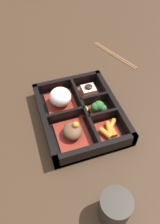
% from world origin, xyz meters
% --- Properties ---
extents(ground_plane, '(3.00, 3.00, 0.00)m').
position_xyz_m(ground_plane, '(0.00, 0.00, 0.00)').
color(ground_plane, '#382619').
extents(bento_base, '(0.27, 0.22, 0.01)m').
position_xyz_m(bento_base, '(0.00, 0.00, 0.01)').
color(bento_base, black).
rests_on(bento_base, ground_plane).
extents(bento_rim, '(0.27, 0.22, 0.04)m').
position_xyz_m(bento_rim, '(-0.00, -0.00, 0.02)').
color(bento_rim, black).
rests_on(bento_rim, ground_plane).
extents(bowl_stew, '(0.10, 0.08, 0.05)m').
position_xyz_m(bowl_stew, '(-0.06, 0.04, 0.03)').
color(bowl_stew, maroon).
rests_on(bowl_stew, bento_base).
extents(bowl_rice, '(0.10, 0.08, 0.06)m').
position_xyz_m(bowl_rice, '(0.06, 0.04, 0.04)').
color(bowl_rice, maroon).
rests_on(bowl_rice, bento_base).
extents(bowl_carrots, '(0.06, 0.06, 0.02)m').
position_xyz_m(bowl_carrots, '(-0.08, -0.05, 0.02)').
color(bowl_carrots, maroon).
rests_on(bowl_carrots, bento_base).
extents(bowl_greens, '(0.05, 0.06, 0.04)m').
position_xyz_m(bowl_greens, '(0.00, -0.05, 0.03)').
color(bowl_greens, maroon).
rests_on(bowl_greens, bento_base).
extents(bowl_tofu, '(0.07, 0.06, 0.03)m').
position_xyz_m(bowl_tofu, '(0.08, -0.05, 0.02)').
color(bowl_tofu, maroon).
rests_on(bowl_tofu, bento_base).
extents(bowl_pickles, '(0.04, 0.04, 0.01)m').
position_xyz_m(bowl_pickles, '(0.01, -0.01, 0.02)').
color(bowl_pickles, maroon).
rests_on(bowl_pickles, bento_base).
extents(tea_cup, '(0.07, 0.07, 0.07)m').
position_xyz_m(tea_cup, '(-0.27, 0.01, 0.04)').
color(tea_cup, '#2D2823').
rests_on(tea_cup, ground_plane).
extents(chopsticks, '(0.21, 0.10, 0.01)m').
position_xyz_m(chopsticks, '(0.25, -0.22, 0.00)').
color(chopsticks, brown).
rests_on(chopsticks, ground_plane).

